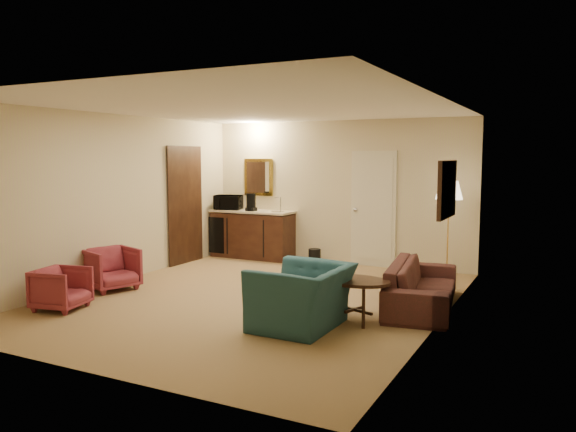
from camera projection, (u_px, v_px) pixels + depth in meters
name	position (u px, v px, depth m)	size (l,w,h in m)	color
ground	(256.00, 298.00, 7.73)	(6.00, 6.00, 0.00)	#956C4C
room_walls	(275.00, 172.00, 8.27)	(5.02, 6.01, 2.61)	#C5B194
wetbar_cabinet	(252.00, 234.00, 10.83)	(1.64, 0.58, 0.92)	#3E2213
sofa	(422.00, 278.00, 7.24)	(2.00, 0.58, 0.78)	black
teal_armchair	(302.00, 286.00, 6.37)	(1.10, 0.71, 0.96)	#214853
rose_chair_near	(112.00, 267.00, 8.22)	(0.66, 0.62, 0.68)	maroon
rose_chair_far	(61.00, 287.00, 7.15)	(0.58, 0.54, 0.59)	maroon
coffee_table	(354.00, 300.00, 6.67)	(0.87, 0.59, 0.50)	#321D10
floor_lamp	(448.00, 231.00, 8.82)	(0.42, 0.42, 1.58)	gold
waste_bin	(315.00, 257.00, 10.20)	(0.22, 0.22, 0.28)	black
microwave	(228.00, 201.00, 10.93)	(0.51, 0.28, 0.35)	black
coffee_maker	(251.00, 202.00, 10.64)	(0.18, 0.18, 0.34)	black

